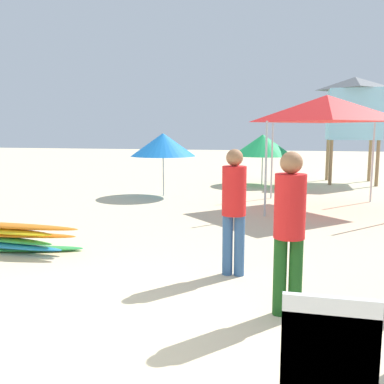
# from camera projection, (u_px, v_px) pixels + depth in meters

# --- Properties ---
(ground) EXTENTS (80.00, 80.00, 0.00)m
(ground) POSITION_uv_depth(u_px,v_px,m) (65.00, 356.00, 3.67)
(ground) COLOR beige
(stacked_plastic_chairs) EXTENTS (0.48, 0.48, 1.11)m
(stacked_plastic_chairs) POSITION_uv_depth(u_px,v_px,m) (326.00, 369.00, 2.30)
(stacked_plastic_chairs) COLOR white
(stacked_plastic_chairs) RESTS_ON ground
(surfboard_pile) EXTENTS (2.65, 0.83, 0.48)m
(surfboard_pile) POSITION_uv_depth(u_px,v_px,m) (3.00, 237.00, 6.83)
(surfboard_pile) COLOR green
(surfboard_pile) RESTS_ON ground
(lifeguard_near_right) EXTENTS (0.32, 0.32, 1.70)m
(lifeguard_near_right) POSITION_uv_depth(u_px,v_px,m) (234.00, 204.00, 5.62)
(lifeguard_near_right) COLOR #33598C
(lifeguard_near_right) RESTS_ON ground
(lifeguard_far_right) EXTENTS (0.32, 0.32, 1.73)m
(lifeguard_far_right) POSITION_uv_depth(u_px,v_px,m) (289.00, 223.00, 4.36)
(lifeguard_far_right) COLOR #194C19
(lifeguard_far_right) RESTS_ON ground
(popup_canopy) EXTENTS (2.74, 2.74, 2.80)m
(popup_canopy) POSITION_uv_depth(u_px,v_px,m) (327.00, 109.00, 10.35)
(popup_canopy) COLOR #B2B2B7
(popup_canopy) RESTS_ON ground
(lifeguard_tower) EXTENTS (1.98, 1.98, 3.87)m
(lifeguard_tower) POSITION_uv_depth(u_px,v_px,m) (354.00, 108.00, 15.53)
(lifeguard_tower) COLOR olive
(lifeguard_tower) RESTS_ON ground
(beach_umbrella_left) EXTENTS (2.18, 2.18, 1.81)m
(beach_umbrella_left) POSITION_uv_depth(u_px,v_px,m) (263.00, 145.00, 15.20)
(beach_umbrella_left) COLOR beige
(beach_umbrella_left) RESTS_ON ground
(beach_umbrella_far) EXTENTS (1.94, 1.94, 1.87)m
(beach_umbrella_far) POSITION_uv_depth(u_px,v_px,m) (163.00, 145.00, 12.58)
(beach_umbrella_far) COLOR beige
(beach_umbrella_far) RESTS_ON ground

